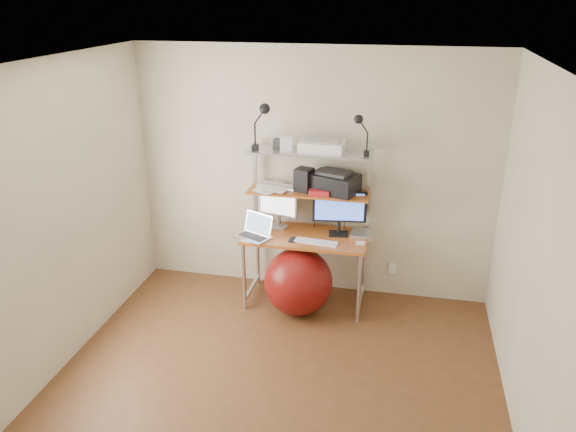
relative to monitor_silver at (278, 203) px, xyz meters
name	(u,v)px	position (x,y,z in m)	size (l,w,h in m)	color
room	(270,250)	(0.31, -1.60, 0.26)	(3.60, 3.60, 3.60)	brown
computer_desk	(307,212)	(0.31, -0.09, -0.04)	(1.20, 0.60, 1.57)	#B86723
wall_outlet	(392,268)	(1.16, 0.19, -0.69)	(0.08, 0.01, 0.12)	white
monitor_silver	(278,203)	(0.00, 0.00, 0.00)	(0.42, 0.19, 0.47)	#A5A5AA
monitor_black	(340,209)	(0.62, -0.05, 0.01)	(0.52, 0.17, 0.52)	black
laptop	(256,232)	(-0.15, -0.29, -0.20)	(0.40, 0.37, 0.28)	silver
keyboard	(316,242)	(0.44, -0.31, -0.25)	(0.41, 0.12, 0.01)	white
mouse	(360,243)	(0.85, -0.26, -0.24)	(0.08, 0.05, 0.02)	white
mac_mini	(362,234)	(0.85, -0.06, -0.23)	(0.22, 0.22, 0.04)	silver
phone	(293,240)	(0.21, -0.30, -0.25)	(0.06, 0.12, 0.01)	black
printer	(334,182)	(0.56, 0.00, 0.26)	(0.52, 0.43, 0.21)	black
nas_cube	(304,180)	(0.27, -0.03, 0.27)	(0.15, 0.15, 0.23)	black
red_box	(320,192)	(0.43, -0.11, 0.19)	(0.20, 0.13, 0.05)	red
scanner	(322,146)	(0.43, 0.00, 0.61)	(0.42, 0.29, 0.11)	white
box_white	(286,144)	(0.10, -0.06, 0.63)	(0.11, 0.09, 0.13)	white
box_grey	(279,144)	(0.01, 0.01, 0.61)	(0.09, 0.09, 0.09)	#2E2D30
clip_lamp_left	(263,116)	(-0.11, -0.11, 0.89)	(0.18, 0.10, 0.45)	black
clip_lamp_right	(360,126)	(0.79, -0.09, 0.83)	(0.15, 0.08, 0.38)	black
exercise_ball	(298,282)	(0.28, -0.36, -0.66)	(0.67, 0.67, 0.67)	maroon
paper_stack	(271,187)	(-0.06, -0.03, 0.17)	(0.39, 0.41, 0.02)	white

